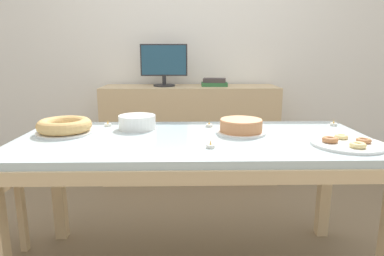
{
  "coord_description": "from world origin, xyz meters",
  "views": [
    {
      "loc": [
        -0.05,
        -1.72,
        1.2
      ],
      "look_at": [
        -0.01,
        -0.05,
        0.83
      ],
      "focal_mm": 32.0,
      "sensor_mm": 36.0,
      "label": 1
    }
  ],
  "objects_px": {
    "book_stack": "(214,82)",
    "pastry_platter": "(348,143)",
    "cake_golden_bundt": "(65,126)",
    "computer_monitor": "(164,65)",
    "plate_stack": "(137,122)",
    "tealight_left_edge": "(108,125)",
    "tealight_near_cakes": "(333,124)",
    "tealight_near_front": "(209,125)",
    "cake_chocolate_round": "(241,127)",
    "tealight_right_edge": "(211,146)"
  },
  "relations": [
    {
      "from": "tealight_near_front",
      "to": "tealight_near_cakes",
      "type": "bearing_deg",
      "value": 1.39
    },
    {
      "from": "tealight_left_edge",
      "to": "tealight_near_front",
      "type": "height_order",
      "value": "same"
    },
    {
      "from": "book_stack",
      "to": "tealight_left_edge",
      "type": "height_order",
      "value": "book_stack"
    },
    {
      "from": "tealight_right_edge",
      "to": "tealight_near_front",
      "type": "relative_size",
      "value": 1.0
    },
    {
      "from": "cake_golden_bundt",
      "to": "tealight_right_edge",
      "type": "distance_m",
      "value": 0.82
    },
    {
      "from": "tealight_near_cakes",
      "to": "computer_monitor",
      "type": "bearing_deg",
      "value": 132.74
    },
    {
      "from": "cake_golden_bundt",
      "to": "tealight_near_cakes",
      "type": "bearing_deg",
      "value": 6.32
    },
    {
      "from": "computer_monitor",
      "to": "tealight_near_cakes",
      "type": "distance_m",
      "value": 1.62
    },
    {
      "from": "pastry_platter",
      "to": "tealight_near_front",
      "type": "relative_size",
      "value": 8.49
    },
    {
      "from": "book_stack",
      "to": "cake_golden_bundt",
      "type": "height_order",
      "value": "book_stack"
    },
    {
      "from": "pastry_platter",
      "to": "tealight_left_edge",
      "type": "xyz_separation_m",
      "value": [
        -1.23,
        0.46,
        -0.0
      ]
    },
    {
      "from": "book_stack",
      "to": "tealight_left_edge",
      "type": "xyz_separation_m",
      "value": [
        -0.73,
        -1.15,
        -0.15
      ]
    },
    {
      "from": "tealight_near_front",
      "to": "tealight_near_cakes",
      "type": "xyz_separation_m",
      "value": [
        0.75,
        0.02,
        0.0
      ]
    },
    {
      "from": "book_stack",
      "to": "tealight_right_edge",
      "type": "relative_size",
      "value": 6.0
    },
    {
      "from": "pastry_platter",
      "to": "tealight_near_cakes",
      "type": "relative_size",
      "value": 8.49
    },
    {
      "from": "computer_monitor",
      "to": "plate_stack",
      "type": "height_order",
      "value": "computer_monitor"
    },
    {
      "from": "tealight_near_front",
      "to": "tealight_near_cakes",
      "type": "relative_size",
      "value": 1.0
    },
    {
      "from": "cake_golden_bundt",
      "to": "tealight_left_edge",
      "type": "height_order",
      "value": "cake_golden_bundt"
    },
    {
      "from": "computer_monitor",
      "to": "cake_chocolate_round",
      "type": "relative_size",
      "value": 1.59
    },
    {
      "from": "book_stack",
      "to": "tealight_right_edge",
      "type": "distance_m",
      "value": 1.66
    },
    {
      "from": "pastry_platter",
      "to": "book_stack",
      "type": "bearing_deg",
      "value": 107.06
    },
    {
      "from": "pastry_platter",
      "to": "plate_stack",
      "type": "xyz_separation_m",
      "value": [
        -1.04,
        0.38,
        0.03
      ]
    },
    {
      "from": "computer_monitor",
      "to": "tealight_left_edge",
      "type": "xyz_separation_m",
      "value": [
        -0.27,
        -1.15,
        -0.3
      ]
    },
    {
      "from": "cake_chocolate_round",
      "to": "plate_stack",
      "type": "distance_m",
      "value": 0.59
    },
    {
      "from": "cake_chocolate_round",
      "to": "plate_stack",
      "type": "xyz_separation_m",
      "value": [
        -0.57,
        0.12,
        0.0
      ]
    },
    {
      "from": "tealight_left_edge",
      "to": "tealight_near_front",
      "type": "relative_size",
      "value": 1.0
    },
    {
      "from": "computer_monitor",
      "to": "plate_stack",
      "type": "distance_m",
      "value": 1.27
    },
    {
      "from": "tealight_near_cakes",
      "to": "tealight_left_edge",
      "type": "bearing_deg",
      "value": 179.39
    },
    {
      "from": "book_stack",
      "to": "pastry_platter",
      "type": "bearing_deg",
      "value": -72.94
    },
    {
      "from": "cake_golden_bundt",
      "to": "tealight_right_edge",
      "type": "height_order",
      "value": "cake_golden_bundt"
    },
    {
      "from": "computer_monitor",
      "to": "cake_chocolate_round",
      "type": "bearing_deg",
      "value": -70.16
    },
    {
      "from": "pastry_platter",
      "to": "tealight_near_front",
      "type": "height_order",
      "value": "pastry_platter"
    },
    {
      "from": "tealight_right_edge",
      "to": "computer_monitor",
      "type": "bearing_deg",
      "value": 100.54
    },
    {
      "from": "book_stack",
      "to": "tealight_near_front",
      "type": "distance_m",
      "value": 1.2
    },
    {
      "from": "computer_monitor",
      "to": "pastry_platter",
      "type": "xyz_separation_m",
      "value": [
        0.96,
        -1.61,
        -0.3
      ]
    },
    {
      "from": "book_stack",
      "to": "tealight_near_front",
      "type": "relative_size",
      "value": 6.0
    },
    {
      "from": "tealight_left_edge",
      "to": "cake_golden_bundt",
      "type": "bearing_deg",
      "value": -136.0
    },
    {
      "from": "cake_golden_bundt",
      "to": "plate_stack",
      "type": "bearing_deg",
      "value": 15.42
    },
    {
      "from": "computer_monitor",
      "to": "pastry_platter",
      "type": "height_order",
      "value": "computer_monitor"
    },
    {
      "from": "tealight_right_edge",
      "to": "tealight_near_cakes",
      "type": "height_order",
      "value": "same"
    },
    {
      "from": "computer_monitor",
      "to": "cake_chocolate_round",
      "type": "height_order",
      "value": "computer_monitor"
    },
    {
      "from": "book_stack",
      "to": "cake_chocolate_round",
      "type": "distance_m",
      "value": 1.37
    },
    {
      "from": "computer_monitor",
      "to": "pastry_platter",
      "type": "relative_size",
      "value": 1.25
    },
    {
      "from": "tealight_left_edge",
      "to": "tealight_near_front",
      "type": "xyz_separation_m",
      "value": [
        0.6,
        -0.03,
        0.0
      ]
    },
    {
      "from": "book_stack",
      "to": "pastry_platter",
      "type": "relative_size",
      "value": 0.71
    },
    {
      "from": "plate_stack",
      "to": "tealight_left_edge",
      "type": "relative_size",
      "value": 5.25
    },
    {
      "from": "computer_monitor",
      "to": "tealight_right_edge",
      "type": "distance_m",
      "value": 1.7
    },
    {
      "from": "plate_stack",
      "to": "tealight_left_edge",
      "type": "height_order",
      "value": "plate_stack"
    },
    {
      "from": "plate_stack",
      "to": "tealight_near_cakes",
      "type": "bearing_deg",
      "value": 3.28
    },
    {
      "from": "tealight_right_edge",
      "to": "tealight_near_front",
      "type": "distance_m",
      "value": 0.46
    }
  ]
}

